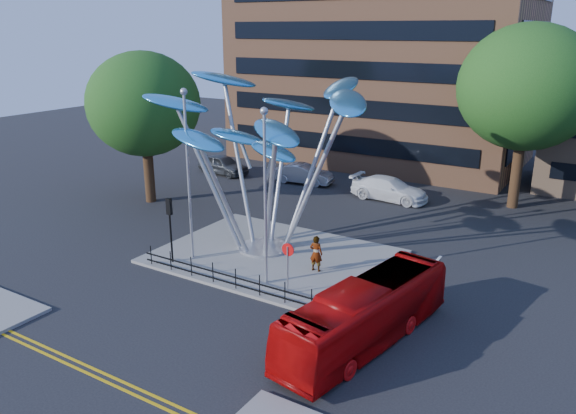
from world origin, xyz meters
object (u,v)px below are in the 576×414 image
Objects in this scene: parked_car_mid at (304,174)px; no_entry_sign_island at (288,260)px; traffic_light_island at (170,217)px; street_lamp_right at (265,182)px; leaf_sculpture at (263,126)px; street_lamp_left at (188,161)px; red_bus at (366,314)px; tree_left at (144,104)px; pedestrian at (316,253)px; parked_car_right at (389,189)px; tree_right at (527,88)px; parked_car_left at (223,165)px.

no_entry_sign_island is at bearing -159.41° from parked_car_mid.
traffic_light_island is 17.54m from parked_car_mid.
street_lamp_right is 2.42× the size of traffic_light_island.
leaf_sculpture is 1.45× the size of street_lamp_left.
red_bus is (11.60, -1.74, -1.36)m from traffic_light_island.
red_bus is at bearing -24.15° from tree_left.
street_lamp_right is (2.57, -3.68, -1.78)m from leaf_sculpture.
tree_left is at bearing 165.77° from red_bus.
no_entry_sign_island is 0.53× the size of parked_car_mid.
parked_car_mid is at bearing -62.84° from pedestrian.
pedestrian reaches higher than parked_car_mid.
street_lamp_right is 16.76m from parked_car_right.
tree_right is 18.37m from leaf_sculpture.
street_lamp_right is 1.77× the size of parked_car_left.
leaf_sculpture is 5.19× the size of no_entry_sign_island.
parked_car_left is at bearing 89.87° from parked_car_mid.
leaf_sculpture is (-10.07, -15.32, -1.16)m from tree_right.
parked_car_left is (-16.49, 16.34, -1.02)m from no_entry_sign_island.
tree_left reaches higher than traffic_light_island.
no_entry_sign_island is (7.00, 0.02, -0.80)m from traffic_light_island.
red_bus is 23.54m from parked_car_mid.
parked_car_left is (-12.42, 12.18, -6.07)m from leaf_sculpture.
street_lamp_left is 7.47m from no_entry_sign_island.
pedestrian is (6.85, 2.92, -1.55)m from traffic_light_island.
traffic_light_island is 0.73× the size of parked_car_left.
parked_car_mid is at bearing 99.54° from street_lamp_left.
parked_car_mid is at bearing -75.50° from parked_car_left.
street_lamp_right is at bearing 5.19° from traffic_light_island.
tree_left is at bearing 154.23° from street_lamp_right.
tree_right is 22.34m from red_bus.
traffic_light_island is at bearing -116.57° from street_lamp_left.
no_entry_sign_island is (4.07, -4.16, -5.06)m from leaf_sculpture.
parked_car_right is at bearing 32.98° from tree_left.
pedestrian is (15.85, -4.58, -5.73)m from tree_left.
street_lamp_right is at bearing 162.13° from no_entry_sign_island.
leaf_sculpture reaches higher than parked_car_right.
street_lamp_left is 2.96m from traffic_light_island.
street_lamp_left is at bearing 11.70° from pedestrian.
red_bus is (4.60, -1.75, -0.56)m from no_entry_sign_island.
parked_car_left is at bearing 135.26° from no_entry_sign_island.
leaf_sculpture reaches higher than no_entry_sign_island.
no_entry_sign_island is 3.00m from pedestrian.
red_bus is at bearing 130.42° from pedestrian.
parked_car_right is at bearing -81.58° from parked_car_left.
parked_car_right is (-6.43, 18.43, -0.45)m from red_bus.
parked_car_right is (5.17, 16.70, -1.81)m from traffic_light_island.
pedestrian is (3.92, -1.26, -5.80)m from leaf_sculpture.
leaf_sculpture is at bearing -22.95° from pedestrian.
no_entry_sign_island is at bearing 87.81° from pedestrian.
street_lamp_right is 22.24m from parked_car_left.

